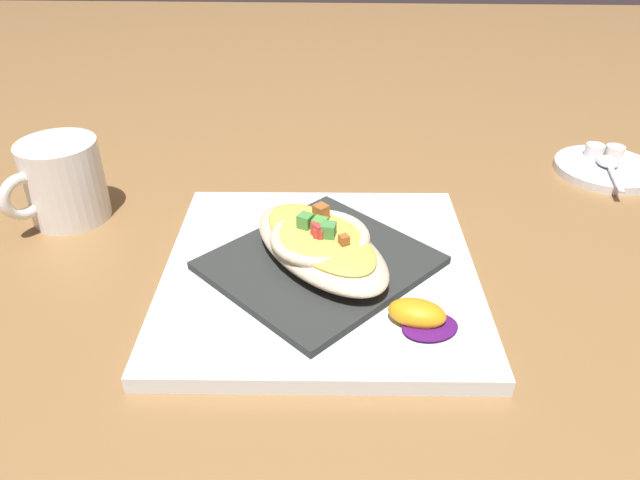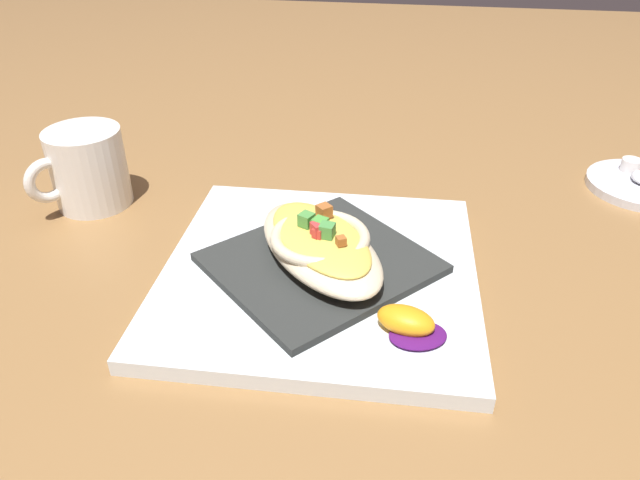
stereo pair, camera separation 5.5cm
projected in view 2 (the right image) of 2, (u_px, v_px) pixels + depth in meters
ground_plane at (320, 279)px, 0.58m from camera, size 2.60×2.60×0.00m
square_plate at (320, 273)px, 0.57m from camera, size 0.30×0.30×0.02m
folded_napkin at (320, 263)px, 0.57m from camera, size 0.25×0.25×0.01m
gratin_dish at (320, 243)px, 0.55m from camera, size 0.19×0.17×0.05m
orange_garnish at (409, 324)px, 0.48m from camera, size 0.05×0.07×0.02m
coffee_mug at (89, 173)px, 0.68m from camera, size 0.11×0.09×0.09m
creamer_cup_1 at (631, 165)px, 0.75m from camera, size 0.02×0.02×0.02m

